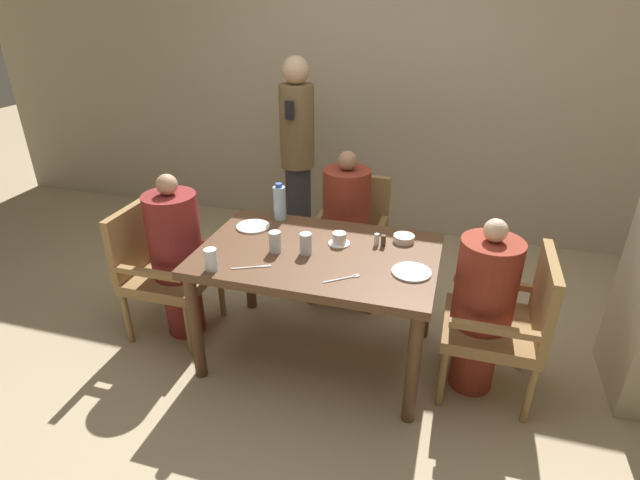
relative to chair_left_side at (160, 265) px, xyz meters
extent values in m
plane|color=tan|center=(1.05, 0.00, -0.47)|extent=(16.00, 16.00, 0.00)
cube|color=tan|center=(1.05, 2.00, 0.93)|extent=(8.00, 0.06, 2.80)
cube|color=brown|center=(1.05, 0.00, 0.23)|extent=(1.34, 0.87, 0.05)
cylinder|color=brown|center=(0.45, -0.38, -0.13)|extent=(0.07, 0.07, 0.68)
cylinder|color=brown|center=(1.66, -0.38, -0.13)|extent=(0.07, 0.07, 0.68)
cylinder|color=brown|center=(0.45, 0.38, -0.13)|extent=(0.07, 0.07, 0.68)
cylinder|color=brown|center=(1.66, 0.38, -0.13)|extent=(0.07, 0.07, 0.68)
cube|color=olive|center=(0.08, 0.00, -0.07)|extent=(0.50, 0.50, 0.07)
cube|color=olive|center=(-0.15, 0.00, 0.17)|extent=(0.05, 0.50, 0.42)
cube|color=olive|center=(0.08, 0.23, 0.08)|extent=(0.45, 0.04, 0.04)
cube|color=olive|center=(0.08, -0.23, 0.08)|extent=(0.45, 0.04, 0.04)
cylinder|color=olive|center=(0.30, 0.22, -0.29)|extent=(0.04, 0.04, 0.36)
cylinder|color=olive|center=(0.30, -0.22, -0.29)|extent=(0.04, 0.04, 0.36)
cylinder|color=olive|center=(-0.14, 0.22, -0.29)|extent=(0.04, 0.04, 0.36)
cylinder|color=olive|center=(-0.14, -0.22, -0.29)|extent=(0.04, 0.04, 0.36)
cylinder|color=maroon|center=(0.14, 0.00, -0.25)|extent=(0.24, 0.24, 0.43)
cylinder|color=maroon|center=(0.14, 0.00, 0.23)|extent=(0.32, 0.32, 0.53)
sphere|color=tan|center=(0.14, 0.00, 0.56)|extent=(0.13, 0.13, 0.13)
cube|color=olive|center=(1.05, 0.74, -0.07)|extent=(0.50, 0.50, 0.07)
cube|color=olive|center=(1.05, 0.97, 0.17)|extent=(0.50, 0.05, 0.42)
cube|color=olive|center=(1.28, 0.74, 0.08)|extent=(0.04, 0.45, 0.04)
cube|color=olive|center=(0.82, 0.74, 0.08)|extent=(0.04, 0.45, 0.04)
cylinder|color=olive|center=(1.27, 0.53, -0.29)|extent=(0.04, 0.04, 0.36)
cylinder|color=olive|center=(0.83, 0.53, -0.29)|extent=(0.04, 0.04, 0.36)
cylinder|color=olive|center=(1.27, 0.96, -0.29)|extent=(0.04, 0.04, 0.36)
cylinder|color=olive|center=(0.83, 0.96, -0.29)|extent=(0.04, 0.04, 0.36)
cylinder|color=maroon|center=(1.05, 0.68, -0.25)|extent=(0.24, 0.24, 0.43)
cylinder|color=maroon|center=(1.05, 0.68, 0.24)|extent=(0.32, 0.32, 0.55)
sphere|color=#997051|center=(1.05, 0.68, 0.58)|extent=(0.13, 0.13, 0.13)
cube|color=olive|center=(2.03, 0.00, -0.07)|extent=(0.50, 0.50, 0.07)
cube|color=olive|center=(2.26, 0.00, 0.17)|extent=(0.05, 0.50, 0.42)
cube|color=olive|center=(2.03, -0.23, 0.08)|extent=(0.45, 0.04, 0.04)
cube|color=olive|center=(2.03, 0.23, 0.08)|extent=(0.45, 0.04, 0.04)
cylinder|color=olive|center=(1.81, -0.22, -0.29)|extent=(0.04, 0.04, 0.36)
cylinder|color=olive|center=(1.81, 0.22, -0.29)|extent=(0.04, 0.04, 0.36)
cylinder|color=olive|center=(2.25, -0.22, -0.29)|extent=(0.04, 0.04, 0.36)
cylinder|color=olive|center=(2.25, 0.22, -0.29)|extent=(0.04, 0.04, 0.36)
cylinder|color=maroon|center=(1.97, 0.00, -0.25)|extent=(0.24, 0.24, 0.43)
cylinder|color=maroon|center=(1.97, 0.00, 0.21)|extent=(0.32, 0.32, 0.49)
sphere|color=beige|center=(1.97, 0.00, 0.51)|extent=(0.12, 0.12, 0.12)
cylinder|color=#2D2D33|center=(0.49, 1.33, -0.09)|extent=(0.21, 0.21, 0.76)
cylinder|color=brown|center=(0.49, 1.33, 0.61)|extent=(0.27, 0.27, 0.65)
sphere|color=tan|center=(0.49, 1.33, 1.04)|extent=(0.21, 0.21, 0.21)
cube|color=black|center=(0.49, 1.16, 0.77)|extent=(0.07, 0.01, 0.14)
cylinder|color=white|center=(1.59, -0.10, 0.26)|extent=(0.21, 0.21, 0.01)
cylinder|color=white|center=(0.58, 0.19, 0.26)|extent=(0.21, 0.21, 0.01)
cylinder|color=white|center=(1.15, 0.12, 0.26)|extent=(0.13, 0.13, 0.01)
cylinder|color=white|center=(1.15, 0.12, 0.30)|extent=(0.08, 0.08, 0.06)
cylinder|color=white|center=(1.50, 0.26, 0.28)|extent=(0.12, 0.12, 0.04)
cylinder|color=#A3C6DB|center=(0.69, 0.37, 0.36)|extent=(0.08, 0.08, 0.21)
cylinder|color=#3359B2|center=(0.69, 0.37, 0.48)|extent=(0.04, 0.04, 0.02)
cylinder|color=silver|center=(0.58, -0.36, 0.32)|extent=(0.07, 0.07, 0.12)
cylinder|color=silver|center=(0.83, -0.07, 0.32)|extent=(0.07, 0.07, 0.12)
cylinder|color=silver|center=(1.00, -0.04, 0.32)|extent=(0.07, 0.07, 0.12)
cylinder|color=white|center=(1.36, 0.17, 0.29)|extent=(0.03, 0.03, 0.07)
cylinder|color=#4C3D2D|center=(1.39, 0.17, 0.29)|extent=(0.03, 0.03, 0.07)
cube|color=silver|center=(1.25, -0.26, 0.26)|extent=(0.15, 0.12, 0.00)
cube|color=silver|center=(1.32, -0.21, 0.26)|extent=(0.04, 0.04, 0.00)
cube|color=silver|center=(0.75, -0.28, 0.26)|extent=(0.17, 0.09, 0.00)
cube|color=silver|center=(0.84, -0.24, 0.26)|extent=(0.06, 0.04, 0.00)
camera|label=1|loc=(1.76, -2.38, 1.57)|focal=28.00mm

